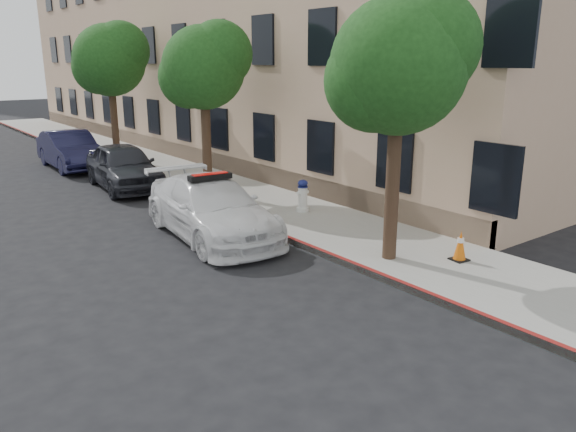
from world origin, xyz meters
The scene contains 12 objects.
ground centered at (0.00, 0.00, 0.00)m, with size 120.00×120.00×0.00m, color black.
sidewalk centered at (3.60, 10.00, 0.07)m, with size 3.20×50.00×0.15m, color gray.
curb_strip centered at (2.06, 10.00, 0.07)m, with size 0.12×50.00×0.15m, color maroon.
building centered at (9.20, 15.00, 5.00)m, with size 8.00×36.00×10.00m, color tan.
tree_near centered at (2.93, -2.01, 4.27)m, with size 2.92×2.82×5.62m.
tree_mid centered at (2.93, 5.99, 4.16)m, with size 2.77×2.64×5.43m.
tree_far centered at (2.93, 13.99, 4.39)m, with size 3.10×3.00×5.81m.
police_car centered at (0.81, 2.15, 0.75)m, with size 2.62×5.34×1.64m.
parked_car_mid centered at (1.20, 8.90, 0.79)m, with size 1.86×4.62×1.57m, color #212229.
parked_car_far centered at (0.89, 13.88, 0.77)m, with size 1.63×4.69×1.54m, color black.
fire_hydrant centered at (3.86, 2.23, 0.60)m, with size 0.38×0.36×0.93m.
traffic_cone centered at (4.00, -3.05, 0.48)m, with size 0.39×0.39×0.67m.
Camera 1 is at (-5.99, -9.94, 4.37)m, focal length 35.00 mm.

